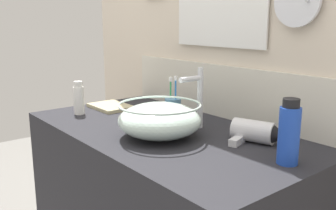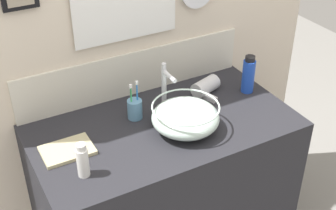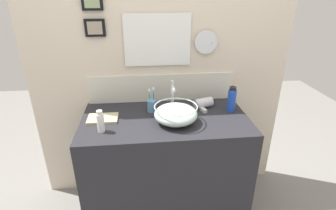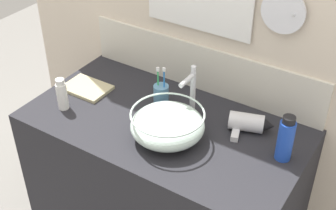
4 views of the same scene
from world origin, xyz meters
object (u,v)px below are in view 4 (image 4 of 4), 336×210
Objects in this scene: glass_bowl_sink at (168,125)px; lotion_bottle at (286,139)px; hand_towel at (87,88)px; hair_drier at (250,123)px; faucet at (191,89)px; toothbrush_cup at (161,94)px; spray_bottle at (62,95)px.

lotion_bottle reaches higher than glass_bowl_sink.
hair_drier is at bearing 9.22° from hand_towel.
faucet is at bearing 173.44° from lotion_bottle.
toothbrush_cup is 0.60m from lotion_bottle.
glass_bowl_sink is at bearing -162.87° from lotion_bottle.
glass_bowl_sink is 1.26× the size of faucet.
hand_towel is at bearing -177.65° from lotion_bottle.
hand_towel is (-0.51, -0.09, -0.13)m from faucet.
faucet is 0.54m from hand_towel.
hair_drier is at bearing 4.28° from toothbrush_cup.
faucet is at bearing 9.93° from hand_towel.
hand_towel is (-0.36, -0.09, -0.04)m from toothbrush_cup.
lotion_bottle is at bearing -25.61° from hair_drier.
toothbrush_cup is 0.37m from hand_towel.
lotion_bottle is (0.18, -0.09, 0.06)m from hair_drier.
lotion_bottle is at bearing -5.28° from toothbrush_cup.
hand_towel is at bearing 169.33° from glass_bowl_sink.
hair_drier is at bearing 40.47° from glass_bowl_sink.
lotion_bottle is (0.44, -0.05, -0.04)m from faucet.
toothbrush_cup is (-0.16, 0.19, -0.02)m from glass_bowl_sink.
hair_drier is 0.42m from toothbrush_cup.
toothbrush_cup reaches higher than hair_drier.
toothbrush_cup is 0.43m from spray_bottle.
hand_towel is at bearing -165.18° from toothbrush_cup.
spray_bottle reaches higher than hand_towel.
lotion_bottle is (0.60, -0.06, 0.04)m from toothbrush_cup.
faucet is 0.18m from toothbrush_cup.
faucet reaches higher than glass_bowl_sink.
faucet reaches higher than spray_bottle.
spray_bottle is at bearing -171.69° from glass_bowl_sink.
lotion_bottle is (0.94, 0.21, 0.02)m from spray_bottle.
glass_bowl_sink is 1.42× the size of hand_towel.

